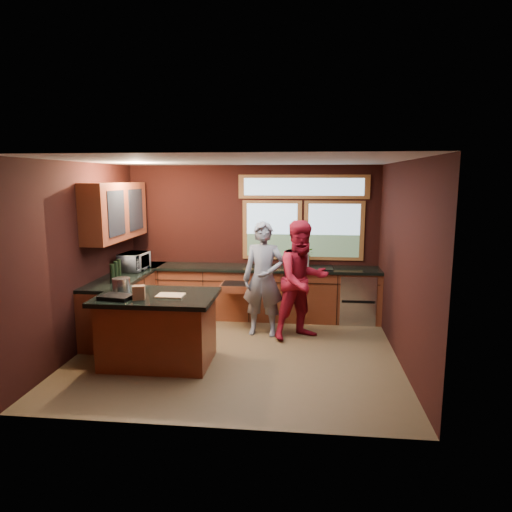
% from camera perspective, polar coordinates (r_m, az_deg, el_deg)
% --- Properties ---
extents(floor, '(4.50, 4.50, 0.00)m').
position_cam_1_polar(floor, '(6.69, -2.40, -11.97)').
color(floor, brown).
rests_on(floor, ground).
extents(room_shell, '(4.52, 4.02, 2.71)m').
position_cam_1_polar(room_shell, '(6.68, -7.17, 3.86)').
color(room_shell, black).
rests_on(room_shell, ground).
extents(back_counter, '(4.50, 0.64, 0.93)m').
position_cam_1_polar(back_counter, '(8.13, 0.75, -4.58)').
color(back_counter, '#622F17').
rests_on(back_counter, floor).
extents(left_counter, '(0.64, 2.30, 0.93)m').
position_cam_1_polar(left_counter, '(7.83, -15.79, -5.50)').
color(left_counter, '#622F17').
rests_on(left_counter, floor).
extents(island, '(1.55, 1.05, 0.95)m').
position_cam_1_polar(island, '(6.33, -12.13, -8.86)').
color(island, '#622F17').
rests_on(island, floor).
extents(person_grey, '(0.70, 0.50, 1.81)m').
position_cam_1_polar(person_grey, '(7.17, 0.95, -2.90)').
color(person_grey, slate).
rests_on(person_grey, floor).
extents(person_red, '(1.13, 1.06, 1.84)m').
position_cam_1_polar(person_red, '(7.05, 5.81, -3.03)').
color(person_red, maroon).
rests_on(person_red, floor).
extents(microwave, '(0.41, 0.57, 0.30)m').
position_cam_1_polar(microwave, '(7.96, -15.00, -0.69)').
color(microwave, '#999999').
rests_on(microwave, left_counter).
extents(potted_plant, '(0.32, 0.27, 0.35)m').
position_cam_1_polar(potted_plant, '(8.01, 6.13, -0.16)').
color(potted_plant, '#999999').
rests_on(potted_plant, back_counter).
extents(paper_towel, '(0.12, 0.12, 0.28)m').
position_cam_1_polar(paper_towel, '(7.97, 6.22, -0.47)').
color(paper_towel, white).
rests_on(paper_towel, back_counter).
extents(cutting_board, '(0.35, 0.25, 0.02)m').
position_cam_1_polar(cutting_board, '(6.09, -10.64, -4.87)').
color(cutting_board, tan).
rests_on(cutting_board, island).
extents(stock_pot, '(0.24, 0.24, 0.18)m').
position_cam_1_polar(stock_pot, '(6.51, -16.51, -3.45)').
color(stock_pot, silver).
rests_on(stock_pot, island).
extents(paper_bag, '(0.17, 0.15, 0.18)m').
position_cam_1_polar(paper_bag, '(6.00, -14.43, -4.45)').
color(paper_bag, brown).
rests_on(paper_bag, island).
extents(black_tray, '(0.44, 0.34, 0.05)m').
position_cam_1_polar(black_tray, '(6.12, -17.04, -4.91)').
color(black_tray, black).
rests_on(black_tray, island).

